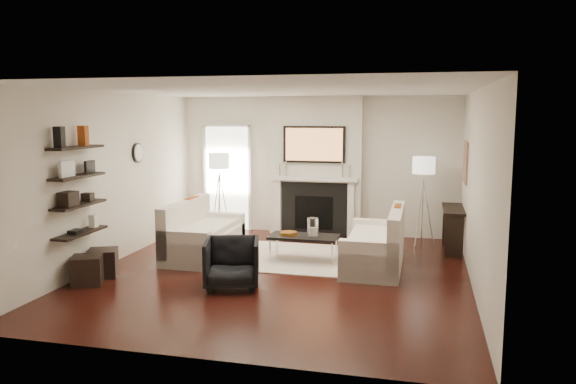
% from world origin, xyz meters
% --- Properties ---
extents(room_envelope, '(6.00, 6.00, 6.00)m').
position_xyz_m(room_envelope, '(0.00, 0.00, 1.35)').
color(room_envelope, black).
rests_on(room_envelope, ground).
extents(chimney_breast, '(1.80, 0.25, 2.70)m').
position_xyz_m(chimney_breast, '(0.00, 2.88, 1.35)').
color(chimney_breast, silver).
rests_on(chimney_breast, floor).
extents(fireplace_surround, '(1.30, 0.02, 1.04)m').
position_xyz_m(fireplace_surround, '(0.00, 2.74, 0.52)').
color(fireplace_surround, black).
rests_on(fireplace_surround, floor).
extents(firebox, '(0.75, 0.02, 0.65)m').
position_xyz_m(firebox, '(0.00, 2.73, 0.45)').
color(firebox, black).
rests_on(firebox, floor).
extents(mantel_pilaster_l, '(0.12, 0.08, 1.10)m').
position_xyz_m(mantel_pilaster_l, '(-0.72, 2.71, 0.55)').
color(mantel_pilaster_l, white).
rests_on(mantel_pilaster_l, floor).
extents(mantel_pilaster_r, '(0.12, 0.08, 1.10)m').
position_xyz_m(mantel_pilaster_r, '(0.72, 2.71, 0.55)').
color(mantel_pilaster_r, white).
rests_on(mantel_pilaster_r, floor).
extents(mantel_shelf, '(1.70, 0.18, 0.07)m').
position_xyz_m(mantel_shelf, '(0.00, 2.69, 1.12)').
color(mantel_shelf, white).
rests_on(mantel_shelf, chimney_breast).
extents(tv_body, '(1.20, 0.06, 0.70)m').
position_xyz_m(tv_body, '(0.00, 2.71, 1.78)').
color(tv_body, black).
rests_on(tv_body, chimney_breast).
extents(tv_screen, '(1.10, 0.00, 0.62)m').
position_xyz_m(tv_screen, '(0.00, 2.68, 1.78)').
color(tv_screen, '#BF723F').
rests_on(tv_screen, tv_body).
extents(candlestick_l_tall, '(0.04, 0.04, 0.30)m').
position_xyz_m(candlestick_l_tall, '(-0.55, 2.70, 1.30)').
color(candlestick_l_tall, silver).
rests_on(candlestick_l_tall, mantel_shelf).
extents(candlestick_l_short, '(0.04, 0.04, 0.24)m').
position_xyz_m(candlestick_l_short, '(-0.68, 2.70, 1.27)').
color(candlestick_l_short, silver).
rests_on(candlestick_l_short, mantel_shelf).
extents(candlestick_r_tall, '(0.04, 0.04, 0.30)m').
position_xyz_m(candlestick_r_tall, '(0.55, 2.70, 1.30)').
color(candlestick_r_tall, silver).
rests_on(candlestick_r_tall, mantel_shelf).
extents(candlestick_r_short, '(0.04, 0.04, 0.24)m').
position_xyz_m(candlestick_r_short, '(0.68, 2.70, 1.27)').
color(candlestick_r_short, silver).
rests_on(candlestick_r_short, mantel_shelf).
extents(hallway_panel, '(0.90, 0.02, 2.10)m').
position_xyz_m(hallway_panel, '(-1.85, 2.98, 1.05)').
color(hallway_panel, white).
rests_on(hallway_panel, floor).
extents(door_trim_l, '(0.06, 0.06, 2.16)m').
position_xyz_m(door_trim_l, '(-2.33, 2.96, 1.05)').
color(door_trim_l, white).
rests_on(door_trim_l, floor).
extents(door_trim_r, '(0.06, 0.06, 2.16)m').
position_xyz_m(door_trim_r, '(-1.37, 2.96, 1.05)').
color(door_trim_r, white).
rests_on(door_trim_r, floor).
extents(door_trim_top, '(1.02, 0.06, 0.06)m').
position_xyz_m(door_trim_top, '(-1.85, 2.96, 2.13)').
color(door_trim_top, white).
rests_on(door_trim_top, wall_back).
extents(rug, '(2.60, 2.00, 0.01)m').
position_xyz_m(rug, '(-0.20, 0.99, 0.01)').
color(rug, beige).
rests_on(rug, floor).
extents(loveseat_left_base, '(0.85, 1.80, 0.42)m').
position_xyz_m(loveseat_left_base, '(-1.47, 0.72, 0.21)').
color(loveseat_left_base, white).
rests_on(loveseat_left_base, floor).
extents(loveseat_left_back, '(0.18, 1.80, 0.80)m').
position_xyz_m(loveseat_left_back, '(-1.80, 0.72, 0.53)').
color(loveseat_left_back, white).
rests_on(loveseat_left_back, floor).
extents(loveseat_left_arm_n, '(0.85, 0.18, 0.60)m').
position_xyz_m(loveseat_left_arm_n, '(-1.47, -0.09, 0.30)').
color(loveseat_left_arm_n, white).
rests_on(loveseat_left_arm_n, floor).
extents(loveseat_left_arm_s, '(0.85, 0.18, 0.60)m').
position_xyz_m(loveseat_left_arm_s, '(-1.47, 1.53, 0.30)').
color(loveseat_left_arm_s, white).
rests_on(loveseat_left_arm_s, floor).
extents(loveseat_left_cushion, '(0.63, 1.44, 0.10)m').
position_xyz_m(loveseat_left_cushion, '(-1.42, 0.72, 0.47)').
color(loveseat_left_cushion, white).
rests_on(loveseat_left_cushion, loveseat_left_base).
extents(pillow_left_orange, '(0.10, 0.42, 0.42)m').
position_xyz_m(pillow_left_orange, '(-1.80, 1.02, 0.73)').
color(pillow_left_orange, '#A04513').
rests_on(pillow_left_orange, loveseat_left_cushion).
extents(pillow_left_charcoal, '(0.10, 0.40, 0.40)m').
position_xyz_m(pillow_left_charcoal, '(-1.80, 0.42, 0.72)').
color(pillow_left_charcoal, black).
rests_on(pillow_left_charcoal, loveseat_left_cushion).
extents(loveseat_right_base, '(0.85, 1.80, 0.42)m').
position_xyz_m(loveseat_right_base, '(1.34, 0.70, 0.21)').
color(loveseat_right_base, white).
rests_on(loveseat_right_base, floor).
extents(loveseat_right_back, '(0.18, 1.80, 0.80)m').
position_xyz_m(loveseat_right_back, '(1.68, 0.70, 0.53)').
color(loveseat_right_back, white).
rests_on(loveseat_right_back, floor).
extents(loveseat_right_arm_n, '(0.85, 0.18, 0.60)m').
position_xyz_m(loveseat_right_arm_n, '(1.34, -0.11, 0.30)').
color(loveseat_right_arm_n, white).
rests_on(loveseat_right_arm_n, floor).
extents(loveseat_right_arm_s, '(0.85, 0.18, 0.60)m').
position_xyz_m(loveseat_right_arm_s, '(1.34, 1.51, 0.30)').
color(loveseat_right_arm_s, white).
rests_on(loveseat_right_arm_s, floor).
extents(loveseat_right_cushion, '(0.63, 1.44, 0.10)m').
position_xyz_m(loveseat_right_cushion, '(1.29, 0.70, 0.47)').
color(loveseat_right_cushion, white).
rests_on(loveseat_right_cushion, loveseat_right_base).
extents(pillow_right_orange, '(0.10, 0.42, 0.42)m').
position_xyz_m(pillow_right_orange, '(1.68, 1.00, 0.73)').
color(pillow_right_orange, '#A04513').
rests_on(pillow_right_orange, loveseat_right_cushion).
extents(pillow_right_charcoal, '(0.10, 0.40, 0.40)m').
position_xyz_m(pillow_right_charcoal, '(1.68, 0.40, 0.72)').
color(pillow_right_charcoal, black).
rests_on(pillow_right_charcoal, loveseat_right_cushion).
extents(coffee_table, '(1.10, 0.55, 0.04)m').
position_xyz_m(coffee_table, '(0.21, 0.82, 0.40)').
color(coffee_table, black).
rests_on(coffee_table, floor).
extents(coffee_leg_nw, '(0.02, 0.02, 0.38)m').
position_xyz_m(coffee_leg_nw, '(-0.29, 0.60, 0.19)').
color(coffee_leg_nw, silver).
rests_on(coffee_leg_nw, floor).
extents(coffee_leg_ne, '(0.02, 0.02, 0.38)m').
position_xyz_m(coffee_leg_ne, '(0.71, 0.60, 0.19)').
color(coffee_leg_ne, silver).
rests_on(coffee_leg_ne, floor).
extents(coffee_leg_sw, '(0.02, 0.02, 0.38)m').
position_xyz_m(coffee_leg_sw, '(-0.29, 1.04, 0.19)').
color(coffee_leg_sw, silver).
rests_on(coffee_leg_sw, floor).
extents(coffee_leg_se, '(0.02, 0.02, 0.38)m').
position_xyz_m(coffee_leg_se, '(0.71, 1.04, 0.19)').
color(coffee_leg_se, silver).
rests_on(coffee_leg_se, floor).
extents(hurricane_glass, '(0.18, 0.18, 0.31)m').
position_xyz_m(hurricane_glass, '(0.36, 0.82, 0.56)').
color(hurricane_glass, white).
rests_on(hurricane_glass, coffee_table).
extents(hurricane_candle, '(0.09, 0.09, 0.14)m').
position_xyz_m(hurricane_candle, '(0.36, 0.82, 0.50)').
color(hurricane_candle, white).
rests_on(hurricane_candle, coffee_table).
extents(copper_bowl, '(0.28, 0.28, 0.05)m').
position_xyz_m(copper_bowl, '(-0.04, 0.82, 0.45)').
color(copper_bowl, '#B7691E').
rests_on(copper_bowl, coffee_table).
extents(armchair, '(0.88, 0.85, 0.74)m').
position_xyz_m(armchair, '(-0.46, -0.76, 0.37)').
color(armchair, black).
rests_on(armchair, floor).
extents(lamp_left_post, '(0.02, 0.02, 1.20)m').
position_xyz_m(lamp_left_post, '(-1.85, 2.49, 0.60)').
color(lamp_left_post, silver).
rests_on(lamp_left_post, floor).
extents(lamp_left_shade, '(0.40, 0.40, 0.30)m').
position_xyz_m(lamp_left_shade, '(-1.85, 2.49, 1.45)').
color(lamp_left_shade, white).
rests_on(lamp_left_shade, lamp_left_post).
extents(lamp_left_leg_a, '(0.25, 0.02, 1.23)m').
position_xyz_m(lamp_left_leg_a, '(-1.74, 2.49, 0.60)').
color(lamp_left_leg_a, silver).
rests_on(lamp_left_leg_a, floor).
extents(lamp_left_leg_b, '(0.14, 0.22, 1.23)m').
position_xyz_m(lamp_left_leg_b, '(-1.91, 2.58, 0.60)').
color(lamp_left_leg_b, silver).
rests_on(lamp_left_leg_b, floor).
extents(lamp_left_leg_c, '(0.14, 0.22, 1.23)m').
position_xyz_m(lamp_left_leg_c, '(-1.91, 2.39, 0.60)').
color(lamp_left_leg_c, silver).
rests_on(lamp_left_leg_c, floor).
extents(lamp_right_post, '(0.02, 0.02, 1.20)m').
position_xyz_m(lamp_right_post, '(2.05, 2.45, 0.60)').
color(lamp_right_post, silver).
rests_on(lamp_right_post, floor).
extents(lamp_right_shade, '(0.40, 0.40, 0.30)m').
position_xyz_m(lamp_right_shade, '(2.05, 2.45, 1.45)').
color(lamp_right_shade, white).
rests_on(lamp_right_shade, lamp_right_post).
extents(lamp_right_leg_a, '(0.25, 0.02, 1.23)m').
position_xyz_m(lamp_right_leg_a, '(2.16, 2.45, 0.60)').
color(lamp_right_leg_a, silver).
rests_on(lamp_right_leg_a, floor).
extents(lamp_right_leg_b, '(0.14, 0.22, 1.23)m').
position_xyz_m(lamp_right_leg_b, '(2.00, 2.55, 0.60)').
color(lamp_right_leg_b, silver).
rests_on(lamp_right_leg_b, floor).
extents(lamp_right_leg_c, '(0.14, 0.22, 1.23)m').
position_xyz_m(lamp_right_leg_c, '(1.99, 2.36, 0.60)').
color(lamp_right_leg_c, silver).
rests_on(lamp_right_leg_c, floor).
extents(console_top, '(0.35, 1.20, 0.04)m').
position_xyz_m(console_top, '(2.57, 2.13, 0.73)').
color(console_top, black).
rests_on(console_top, floor).
extents(console_leg_n, '(0.30, 0.04, 0.71)m').
position_xyz_m(console_leg_n, '(2.57, 1.58, 0.35)').
color(console_leg_n, black).
rests_on(console_leg_n, floor).
extents(console_leg_s, '(0.30, 0.04, 0.71)m').
position_xyz_m(console_leg_s, '(2.57, 2.68, 0.35)').
color(console_leg_s, black).
rests_on(console_leg_s, floor).
extents(wall_art, '(0.03, 0.70, 0.70)m').
position_xyz_m(wall_art, '(2.73, 2.05, 1.55)').
color(wall_art, '#9A6A4D').
rests_on(wall_art, wall_right).
extents(shelf_bottom, '(0.25, 1.00, 0.03)m').
position_xyz_m(shelf_bottom, '(-2.62, -1.00, 0.70)').
color(shelf_bottom, black).
rests_on(shelf_bottom, wall_left).
extents(shelf_lower, '(0.25, 1.00, 0.04)m').
position_xyz_m(shelf_lower, '(-2.62, -1.00, 1.10)').
color(shelf_lower, black).
rests_on(shelf_lower, wall_left).
extents(shelf_upper, '(0.25, 1.00, 0.04)m').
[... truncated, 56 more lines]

